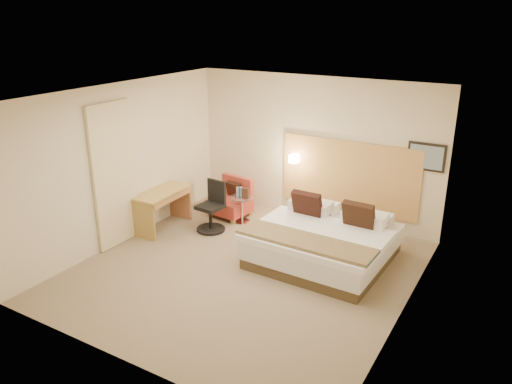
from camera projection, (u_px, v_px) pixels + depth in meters
The scene contains 20 objects.
floor at pixel (245, 271), 7.71m from camera, with size 4.80×5.00×0.02m, color #7F6D56.
ceiling at pixel (243, 94), 6.78m from camera, with size 4.80×5.00×0.02m, color white.
wall_back at pixel (315, 149), 9.28m from camera, with size 4.80×0.02×2.70m, color beige.
wall_front at pixel (118, 257), 5.21m from camera, with size 4.80×0.02×2.70m, color beige.
wall_left at pixel (122, 164), 8.39m from camera, with size 0.02×5.00×2.70m, color beige.
wall_right at pixel (411, 221), 6.10m from camera, with size 0.02×5.00×2.70m, color beige.
headboard_panel at pixel (348, 176), 9.05m from camera, with size 2.60×0.04×1.30m, color tan.
art_frame at pixel (426, 157), 8.24m from camera, with size 0.62×0.03×0.47m, color black.
art_canvas at pixel (426, 157), 8.23m from camera, with size 0.54×0.01×0.39m, color #758DA1.
lamp_arm at pixel (295, 158), 9.44m from camera, with size 0.02×0.02×0.12m, color white.
lamp_shade at pixel (294, 159), 9.39m from camera, with size 0.15×0.15×0.15m, color #FFEDC6.
curtain at pixel (114, 176), 8.21m from camera, with size 0.06×0.90×2.42m, color beige.
bottle_a at pixel (238, 192), 9.29m from camera, with size 0.05×0.05×0.18m, color #7E9DC4.
bottle_b at pixel (241, 192), 9.29m from camera, with size 0.05×0.05×0.18m, color #788AB9.
menu_folder at pixel (245, 193), 9.19m from camera, with size 0.12×0.05×0.20m, color #3B2518.
bed at pixel (324, 241), 7.93m from camera, with size 2.12×2.06×1.00m.
lounge_chair at pixel (231, 201), 9.68m from camera, with size 0.77×0.69×0.75m.
side_table at pixel (242, 208), 9.36m from camera, with size 0.56×0.56×0.51m.
desk at pixel (163, 199), 9.02m from camera, with size 0.58×1.18×0.72m.
desk_chair at pixel (212, 211), 9.01m from camera, with size 0.57×0.57×0.91m.
Camera 1 is at (3.60, -5.80, 3.78)m, focal length 35.00 mm.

